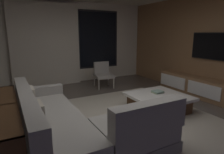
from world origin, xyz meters
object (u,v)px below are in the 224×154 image
at_px(book_stack_on_coffee_table, 158,92).
at_px(media_console, 210,91).
at_px(accent_chair_near_window, 103,73).
at_px(mounted_tv, 213,46).
at_px(sectional_couch, 72,125).
at_px(coffee_table, 158,102).
at_px(console_table_behind_couch, 4,127).

height_order(book_stack_on_coffee_table, media_console, media_console).
distance_m(accent_chair_near_window, mounted_tv, 3.18).
distance_m(sectional_couch, book_stack_on_coffee_table, 2.19).
bearing_deg(sectional_couch, book_stack_on_coffee_table, 12.88).
height_order(book_stack_on_coffee_table, mounted_tv, mounted_tv).
bearing_deg(accent_chair_near_window, sectional_couch, -124.18).
bearing_deg(sectional_couch, mounted_tv, 6.78).
xyz_separation_m(sectional_couch, coffee_table, (2.05, 0.35, -0.10)).
distance_m(coffee_table, console_table_behind_couch, 2.98).
bearing_deg(sectional_couch, coffee_table, 9.80).
relative_size(sectional_couch, accent_chair_near_window, 3.21).
height_order(sectional_couch, accent_chair_near_window, sectional_couch).
xyz_separation_m(sectional_couch, console_table_behind_couch, (-0.91, 0.13, 0.13)).
relative_size(media_console, console_table_behind_couch, 1.48).
height_order(coffee_table, media_console, media_console).
bearing_deg(coffee_table, book_stack_on_coffee_table, 58.87).
bearing_deg(media_console, mounted_tv, 47.59).
bearing_deg(coffee_table, console_table_behind_couch, -175.72).
distance_m(sectional_couch, media_console, 3.70).
height_order(accent_chair_near_window, media_console, accent_chair_near_window).
distance_m(sectional_couch, accent_chair_near_window, 3.34).
relative_size(accent_chair_near_window, console_table_behind_couch, 0.37).
bearing_deg(book_stack_on_coffee_table, mounted_tv, -0.94).
bearing_deg(accent_chair_near_window, mounted_tv, -49.08).
xyz_separation_m(book_stack_on_coffee_table, console_table_behind_couch, (-3.05, -0.36, 0.03)).
bearing_deg(console_table_behind_couch, sectional_couch, -8.27).
xyz_separation_m(sectional_couch, mounted_tv, (3.87, 0.46, 1.06)).
distance_m(sectional_couch, mounted_tv, 4.04).
distance_m(accent_chair_near_window, media_console, 3.09).
bearing_deg(book_stack_on_coffee_table, coffee_table, -121.13).
bearing_deg(sectional_couch, accent_chair_near_window, 55.82).
relative_size(sectional_couch, coffee_table, 2.16).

